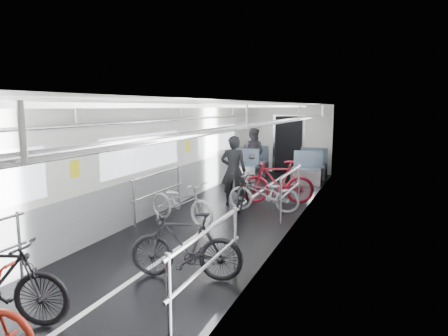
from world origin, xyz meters
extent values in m
cube|color=black|center=(0.00, 0.00, 0.00)|extent=(3.00, 14.00, 0.01)
cube|color=white|center=(0.00, 0.00, 2.40)|extent=(3.00, 14.00, 0.02)
cube|color=silver|center=(-1.50, 0.00, 1.20)|extent=(0.02, 14.00, 2.40)
cube|color=silver|center=(1.50, 0.00, 1.20)|extent=(0.02, 14.00, 2.40)
cube|color=silver|center=(0.00, 7.00, 1.20)|extent=(3.00, 0.02, 2.40)
cube|color=white|center=(0.00, 0.00, 0.01)|extent=(0.08, 13.80, 0.01)
cube|color=gray|center=(-1.47, 0.00, 0.45)|extent=(0.01, 13.90, 0.90)
cube|color=gray|center=(1.47, 0.00, 0.45)|extent=(0.01, 13.90, 0.90)
cube|color=white|center=(-1.47, 0.00, 1.40)|extent=(0.01, 10.80, 0.75)
cube|color=white|center=(1.47, 0.00, 1.40)|extent=(0.01, 10.80, 0.75)
cube|color=white|center=(-0.55, 0.00, 2.34)|extent=(0.14, 13.40, 0.05)
cube|color=white|center=(0.55, 0.00, 2.34)|extent=(0.14, 13.40, 0.05)
cube|color=black|center=(0.00, 6.94, 1.00)|extent=(0.95, 0.10, 2.00)
imported|color=silver|center=(-0.62, -0.02, 0.43)|extent=(1.74, 0.97, 0.87)
imported|color=black|center=(0.66, -2.34, 0.47)|extent=(1.63, 0.76, 0.94)
imported|color=#ADACB1|center=(0.67, 1.46, 0.42)|extent=(1.64, 0.69, 0.84)
imported|color=maroon|center=(0.77, 2.33, 0.53)|extent=(1.82, 1.00, 1.05)
imported|color=black|center=(0.15, 1.69, 0.43)|extent=(0.80, 1.71, 0.86)
imported|color=black|center=(-0.18, 1.79, 0.83)|extent=(0.69, 0.55, 1.67)
imported|color=#29262D|center=(-0.85, 5.46, 0.82)|extent=(0.84, 0.67, 1.65)
camera|label=1|loc=(3.04, -6.96, 2.33)|focal=32.00mm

